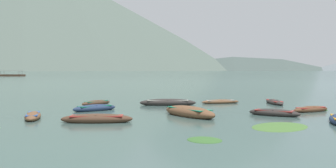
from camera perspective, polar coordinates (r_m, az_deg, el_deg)
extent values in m
plane|color=#425B56|center=(1506.04, 2.23, 2.17)|extent=(6000.00, 6000.00, 0.00)
cone|color=#4C5B56|center=(1737.92, 6.88, 11.76)|extent=(1499.24, 1499.24, 578.92)
cone|color=slate|center=(1855.22, 21.15, 10.95)|extent=(1528.35, 1528.35, 575.09)
ellipsoid|color=#2D2826|center=(23.16, 16.34, -4.39)|extent=(3.24, 2.45, 0.51)
cube|color=#B22D28|center=(23.15, 16.35, -4.01)|extent=(2.34, 1.76, 0.05)
cube|color=#2D2826|center=(23.14, 16.35, -3.89)|extent=(0.42, 0.66, 0.04)
ellipsoid|color=brown|center=(22.03, 3.33, -4.45)|extent=(3.79, 4.44, 0.76)
cube|color=#197A56|center=(22.00, 3.33, -3.86)|extent=(2.73, 3.20, 0.05)
cube|color=brown|center=(22.00, 3.33, -3.73)|extent=(0.81, 0.63, 0.04)
ellipsoid|color=#4C3323|center=(19.77, -11.12, -5.42)|extent=(3.89, 1.38, 0.57)
cube|color=#B22D28|center=(19.75, -11.12, -4.93)|extent=(2.80, 0.99, 0.05)
cube|color=#4C3323|center=(19.74, -11.12, -4.78)|extent=(0.14, 0.75, 0.04)
ellipsoid|color=#4C3323|center=(29.74, -11.20, -2.93)|extent=(2.25, 2.93, 0.43)
cube|color=#197A56|center=(29.73, -11.20, -2.68)|extent=(1.62, 2.11, 0.05)
cube|color=#4C3323|center=(29.72, -11.20, -2.59)|extent=(0.47, 0.34, 0.04)
ellipsoid|color=#2D2826|center=(31.15, 16.37, -2.75)|extent=(1.11, 3.59, 0.42)
cube|color=#B22D28|center=(31.14, 16.38, -2.52)|extent=(0.80, 2.59, 0.05)
cube|color=#2D2826|center=(31.13, 16.38, -2.43)|extent=(0.62, 0.11, 0.04)
ellipsoid|color=#2D2826|center=(28.65, -0.03, -2.96)|extent=(4.50, 1.42, 0.63)
cube|color=#B7B2A3|center=(28.64, -0.03, -2.58)|extent=(3.24, 1.02, 0.05)
cube|color=#2D2826|center=(28.63, -0.03, -2.48)|extent=(0.12, 0.81, 0.04)
ellipsoid|color=brown|center=(22.21, -20.46, -4.76)|extent=(1.76, 3.17, 0.46)
cube|color=#28519E|center=(22.19, -20.46, -4.40)|extent=(1.27, 2.28, 0.05)
cube|color=brown|center=(22.19, -20.47, -4.28)|extent=(0.58, 0.26, 0.04)
ellipsoid|color=brown|center=(30.54, 8.22, -2.79)|extent=(3.40, 1.80, 0.39)
cube|color=#B7B2A3|center=(30.53, 8.22, -2.57)|extent=(2.45, 1.30, 0.05)
cube|color=brown|center=(30.53, 8.22, -2.48)|extent=(0.25, 0.57, 0.04)
ellipsoid|color=navy|center=(25.35, -11.45, -3.76)|extent=(3.05, 2.79, 0.53)
cube|color=#197A56|center=(25.33, -11.45, -3.40)|extent=(2.20, 2.01, 0.05)
cube|color=navy|center=(25.33, -11.45, -3.29)|extent=(0.49, 0.57, 0.04)
ellipsoid|color=brown|center=(26.13, 21.51, -3.74)|extent=(3.10, 2.28, 0.46)
cube|color=#B22D28|center=(26.12, 21.51, -3.45)|extent=(2.23, 1.64, 0.05)
cube|color=brown|center=(26.11, 21.52, -3.34)|extent=(0.36, 0.54, 0.04)
cube|color=#4C3323|center=(170.39, -23.37, 1.24)|extent=(10.68, 4.13, 0.90)
cylinder|color=#4C4742|center=(170.85, -24.81, 1.59)|extent=(0.10, 0.10, 1.80)
cylinder|color=#4C4742|center=(173.55, -24.35, 1.61)|extent=(0.10, 0.10, 1.80)
cylinder|color=#4C4742|center=(167.25, -22.36, 1.62)|extent=(0.10, 0.10, 1.80)
cylinder|color=#4C4742|center=(170.01, -21.92, 1.64)|extent=(0.10, 0.10, 1.80)
cube|color=#9E998E|center=(170.37, -23.38, 1.92)|extent=(8.97, 3.47, 0.12)
ellipsoid|color=#477033|center=(18.71, 17.14, -6.45)|extent=(4.08, 4.26, 0.14)
ellipsoid|color=#38662D|center=(14.67, 5.75, -8.76)|extent=(1.97, 1.99, 0.14)
ellipsoid|color=#38662D|center=(27.22, 22.14, -3.81)|extent=(1.73, 1.38, 0.14)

